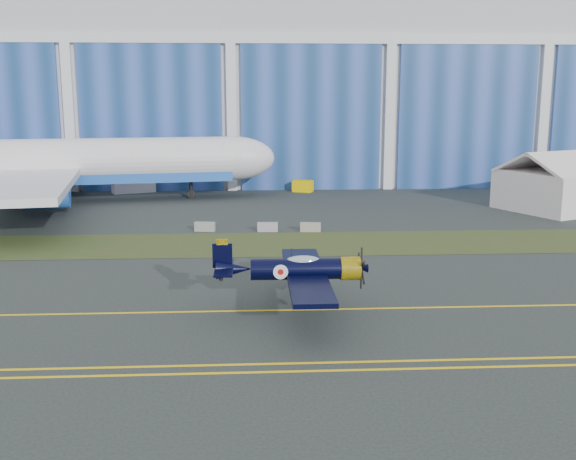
{
  "coord_description": "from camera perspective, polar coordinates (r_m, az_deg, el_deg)",
  "views": [
    {
      "loc": [
        2.43,
        -45.07,
        13.18
      ],
      "look_at": [
        5.18,
        3.21,
        3.45
      ],
      "focal_mm": 42.0,
      "sensor_mm": 36.0,
      "label": 1
    }
  ],
  "objects": [
    {
      "name": "ground",
      "position": [
        47.02,
        -6.11,
        -4.97
      ],
      "size": [
        260.0,
        260.0,
        0.0
      ],
      "primitive_type": "plane",
      "color": "#2E3432",
      "rests_on": "ground"
    },
    {
      "name": "grass_median",
      "position": [
        60.56,
        -5.48,
        -1.22
      ],
      "size": [
        260.0,
        10.0,
        0.02
      ],
      "primitive_type": "cube",
      "color": "#475128",
      "rests_on": "ground"
    },
    {
      "name": "hangar",
      "position": [
        116.89,
        -4.55,
        12.22
      ],
      "size": [
        220.0,
        45.7,
        30.0
      ],
      "color": "silver",
      "rests_on": "ground"
    },
    {
      "name": "taxiway_centreline",
      "position": [
        42.25,
        -6.44,
        -6.86
      ],
      "size": [
        200.0,
        0.2,
        0.02
      ],
      "primitive_type": "cube",
      "color": "yellow",
      "rests_on": "ground"
    },
    {
      "name": "edge_line_near",
      "position": [
        33.37,
        -7.33,
        -11.96
      ],
      "size": [
        80.0,
        0.2,
        0.02
      ],
      "primitive_type": "cube",
      "color": "yellow",
      "rests_on": "ground"
    },
    {
      "name": "edge_line_far",
      "position": [
        34.29,
        -7.21,
        -11.3
      ],
      "size": [
        80.0,
        0.2,
        0.02
      ],
      "primitive_type": "cube",
      "color": "yellow",
      "rests_on": "ground"
    },
    {
      "name": "warbird",
      "position": [
        40.7,
        0.72,
        -3.32
      ],
      "size": [
        10.52,
        12.69,
        3.75
      ],
      "rotation": [
        0.0,
        0.0,
        -0.0
      ],
      "color": "black",
      "rests_on": "ground"
    },
    {
      "name": "jetliner",
      "position": [
        88.12,
        -20.16,
        9.41
      ],
      "size": [
        72.14,
        64.07,
        22.4
      ],
      "rotation": [
        0.0,
        0.0,
        0.16
      ],
      "color": "white",
      "rests_on": "ground"
    },
    {
      "name": "tent",
      "position": [
        85.46,
        22.8,
        3.96
      ],
      "size": [
        18.01,
        16.02,
        6.9
      ],
      "rotation": [
        0.0,
        0.0,
        0.42
      ],
      "color": "white",
      "rests_on": "ground"
    },
    {
      "name": "shipping_container",
      "position": [
        94.9,
        -12.96,
        3.85
      ],
      "size": [
        6.1,
        4.27,
        2.45
      ],
      "primitive_type": "cube",
      "rotation": [
        0.0,
        0.0,
        0.39
      ],
      "color": "white",
      "rests_on": "ground"
    },
    {
      "name": "tug",
      "position": [
        93.3,
        1.26,
        3.74
      ],
      "size": [
        3.08,
        2.51,
        1.55
      ],
      "primitive_type": "cube",
      "rotation": [
        0.0,
        0.0,
        -0.37
      ],
      "color": "#FFD100",
      "rests_on": "ground"
    },
    {
      "name": "barrier_a",
      "position": [
        66.65,
        -7.05,
        0.28
      ],
      "size": [
        2.07,
        0.89,
        0.9
      ],
      "primitive_type": "cube",
      "rotation": [
        0.0,
        0.0,
        -0.15
      ],
      "color": "gray",
      "rests_on": "ground"
    },
    {
      "name": "barrier_b",
      "position": [
        66.01,
        -1.74,
        0.26
      ],
      "size": [
        2.01,
        0.65,
        0.9
      ],
      "primitive_type": "cube",
      "rotation": [
        0.0,
        0.0,
        -0.03
      ],
      "color": "#9C8E9A",
      "rests_on": "ground"
    },
    {
      "name": "barrier_c",
      "position": [
        65.93,
        1.92,
        0.24
      ],
      "size": [
        2.06,
        0.87,
        0.9
      ],
      "primitive_type": "cube",
      "rotation": [
        0.0,
        0.0,
        -0.14
      ],
      "color": "gray",
      "rests_on": "ground"
    }
  ]
}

